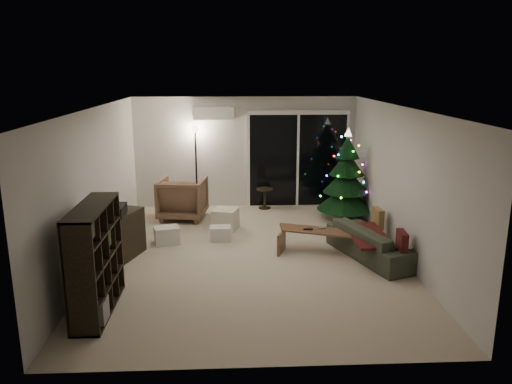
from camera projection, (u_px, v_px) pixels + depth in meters
room at (271, 179)px, 9.69m from camera, size 6.50×7.51×2.60m
bookshelf at (82, 260)px, 6.40m from camera, size 0.90×1.46×1.43m
media_cabinet at (114, 238)px, 8.17m from camera, size 0.85×1.34×0.79m
stereo at (112, 211)px, 8.05m from camera, size 0.40×0.47×0.17m
armchair at (183, 198)px, 10.52m from camera, size 1.06×1.08×0.88m
ottoman at (225, 219)px, 9.86m from camera, size 0.57×0.57×0.41m
cardboard_box_a at (167, 235)px, 9.06m from camera, size 0.51×0.44×0.31m
cardboard_box_b at (220, 233)px, 9.23m from camera, size 0.38×0.29×0.26m
side_table at (265, 198)px, 11.33m from camera, size 0.43×0.43×0.47m
floor_lamp at (196, 168)px, 11.14m from camera, size 0.30×0.30×1.86m
sofa at (373, 242)px, 8.35m from camera, size 1.31×2.00×0.54m
sofa_throw at (368, 235)px, 8.32m from camera, size 0.58×1.34×0.04m
cushion_a at (378, 218)px, 8.94m from camera, size 0.14×0.37×0.36m
cushion_b at (402, 243)px, 7.68m from camera, size 0.13×0.36×0.36m
coffee_table at (316, 241)px, 8.63m from camera, size 1.35×0.87×0.40m
remote_a at (308, 229)px, 8.58m from camera, size 0.16×0.05×0.02m
remote_b at (322, 228)px, 8.64m from camera, size 0.15×0.09×0.02m
christmas_tree at (347, 174)px, 10.36m from camera, size 1.32×1.32×1.92m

